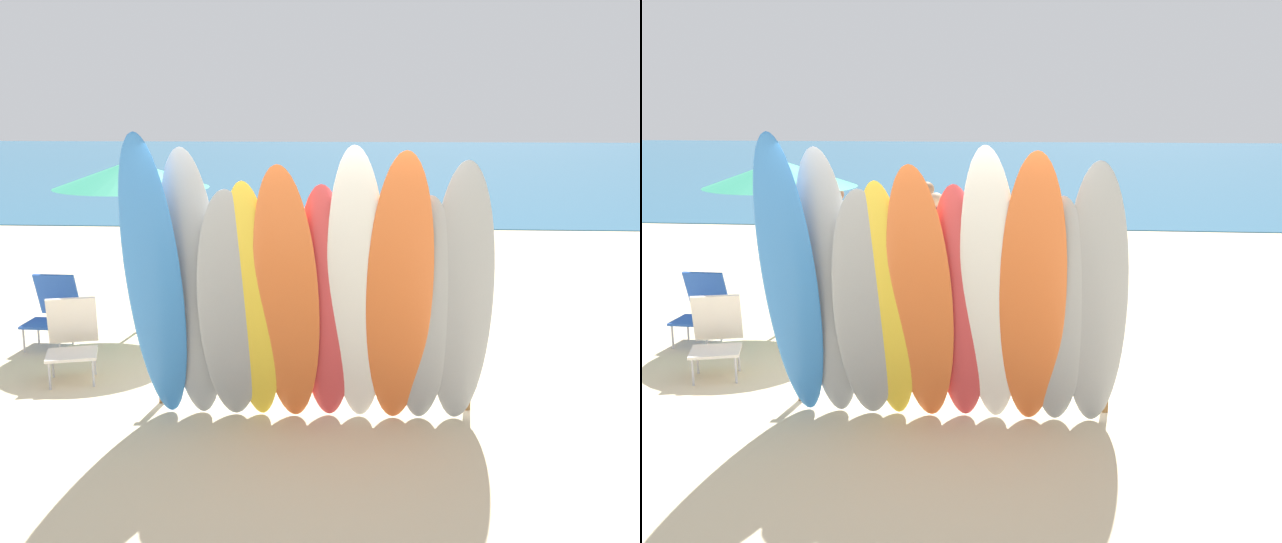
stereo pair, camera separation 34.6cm
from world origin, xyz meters
TOP-DOWN VIEW (x-y plane):
  - ground at (0.00, 14.00)m, footprint 60.00×60.00m
  - ocean_water at (0.00, 30.87)m, footprint 60.00×40.00m
  - surfboard_rack at (0.00, 0.00)m, footprint 3.00×0.07m
  - surfboard_blue_0 at (-1.31, -0.61)m, footprint 0.51×0.86m
  - surfboard_grey_1 at (-1.00, -0.49)m, footprint 0.55×0.63m
  - surfboard_grey_2 at (-0.67, -0.53)m, footprint 0.61×0.68m
  - surfboard_yellow_3 at (-0.48, -0.53)m, footprint 0.54×0.72m
  - surfboard_orange_4 at (-0.18, -0.60)m, footprint 0.62×0.80m
  - surfboard_red_5 at (0.15, -0.52)m, footprint 0.53×0.72m
  - surfboard_white_6 at (0.42, -0.61)m, footprint 0.57×0.87m
  - surfboard_orange_7 at (0.77, -0.63)m, footprint 0.60×0.87m
  - surfboard_grey_8 at (0.99, -0.52)m, footprint 0.50×0.65m
  - surfboard_grey_9 at (1.28, -0.55)m, footprint 0.57×0.74m
  - beachgoer_midbeach at (-2.14, 4.19)m, footprint 0.43×0.49m
  - beachgoer_photographing at (-0.93, 4.88)m, footprint 0.43×0.52m
  - beachgoer_by_water at (-0.64, 3.75)m, footprint 0.55×0.37m
  - beachgoer_strolling at (-1.65, 3.05)m, footprint 0.50×0.37m
  - beach_chair_red at (-3.20, 1.80)m, footprint 0.52×0.68m
  - beach_chair_blue at (-2.55, 0.68)m, footprint 0.67×0.77m
  - beach_umbrella at (-2.36, 2.40)m, footprint 1.87×1.87m

SIDE VIEW (x-z plane):
  - ground at x=0.00m, z-range 0.00..0.00m
  - ocean_water at x=0.00m, z-range 0.00..0.02m
  - beach_chair_red at x=-3.20m, z-range 0.02..0.85m
  - beach_chair_blue at x=-2.55m, z-range 0.02..0.85m
  - surfboard_rack at x=0.00m, z-range 0.20..0.88m
  - beachgoer_strolling at x=-1.65m, z-range 0.12..1.63m
  - beachgoer_by_water at x=-0.64m, z-range 0.12..1.72m
  - beachgoer_midbeach at x=-2.14m, z-range 0.12..1.74m
  - beachgoer_photographing at x=-0.93m, z-range 0.12..1.76m
  - surfboard_grey_8 at x=0.99m, z-range 0.00..2.10m
  - surfboard_grey_2 at x=-0.67m, z-range 0.00..2.14m
  - surfboard_red_5 at x=0.15m, z-range 0.00..2.19m
  - surfboard_yellow_3 at x=-0.48m, z-range 0.00..2.21m
  - surfboard_orange_4 at x=-0.18m, z-range 0.00..2.35m
  - surfboard_grey_9 at x=1.28m, z-range 0.00..2.39m
  - surfboard_orange_7 at x=0.77m, z-range 0.00..2.47m
  - surfboard_grey_1 at x=-1.00m, z-range 0.00..2.47m
  - surfboard_white_6 at x=0.42m, z-range 0.00..2.51m
  - surfboard_blue_0 at x=-1.31m, z-range 0.00..2.60m
  - beach_umbrella at x=-2.36m, z-range 0.90..3.02m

